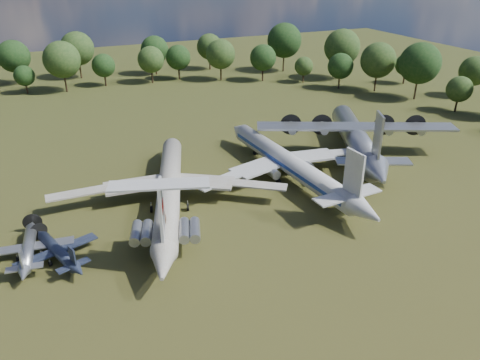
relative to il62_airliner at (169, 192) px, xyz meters
name	(u,v)px	position (x,y,z in m)	size (l,w,h in m)	color
ground	(185,210)	(1.68, -2.34, -2.39)	(300.00, 300.00, 0.00)	#233913
il62_airliner	(169,192)	(0.00, 0.00, 0.00)	(37.52, 48.78, 4.78)	silver
tu104_jet	(289,167)	(22.07, 0.97, 0.00)	(35.94, 47.92, 4.79)	silver
an12_transport	(356,142)	(39.45, 5.32, 0.46)	(38.83, 43.40, 5.71)	#A7A9AF
small_prop_west	(59,254)	(-17.40, -8.53, -1.31)	(10.85, 14.79, 2.17)	black
small_prop_northwest	(29,250)	(-20.94, -6.27, -1.25)	(11.39, 15.53, 2.28)	#A1A4A9
person_on_il62	(164,217)	(-4.12, -12.74, 3.28)	(0.65, 0.43, 1.78)	#8B6047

